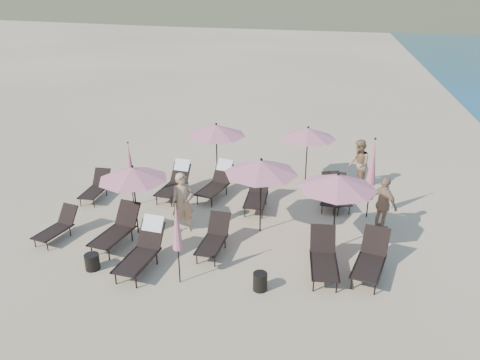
% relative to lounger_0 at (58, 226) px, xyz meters
% --- Properties ---
extents(ground, '(800.00, 800.00, 0.00)m').
position_rel_lounger_0_xyz_m(ground, '(5.87, -0.52, -0.40)').
color(ground, '#D6BA8C').
rests_on(ground, ground).
extents(lounger_0, '(0.86, 1.58, 0.86)m').
position_rel_lounger_0_xyz_m(lounger_0, '(0.00, 0.00, 0.00)').
color(lounger_0, black).
rests_on(lounger_0, ground).
extents(lounger_1, '(0.99, 1.93, 1.06)m').
position_rel_lounger_0_xyz_m(lounger_1, '(1.91, 0.05, 0.09)').
color(lounger_1, black).
rests_on(lounger_1, ground).
extents(lounger_2, '(0.88, 1.97, 1.19)m').
position_rel_lounger_0_xyz_m(lounger_2, '(3.12, -0.92, 0.17)').
color(lounger_2, black).
rests_on(lounger_2, ground).
extents(lounger_3, '(0.70, 1.66, 0.94)m').
position_rel_lounger_0_xyz_m(lounger_3, '(4.78, 0.20, 0.04)').
color(lounger_3, black).
rests_on(lounger_3, ground).
extents(lounger_4, '(0.87, 1.87, 1.04)m').
position_rel_lounger_0_xyz_m(lounger_4, '(7.87, -0.29, 0.09)').
color(lounger_4, black).
rests_on(lounger_4, ground).
extents(lounger_5, '(1.09, 1.93, 1.05)m').
position_rel_lounger_0_xyz_m(lounger_5, '(9.08, -0.10, 0.09)').
color(lounger_5, black).
rests_on(lounger_5, ground).
extents(lounger_6, '(0.65, 1.60, 0.91)m').
position_rel_lounger_0_xyz_m(lounger_6, '(-0.25, 2.89, 0.02)').
color(lounger_6, black).
rests_on(lounger_6, ground).
extents(lounger_7, '(0.89, 1.91, 1.15)m').
position_rel_lounger_0_xyz_m(lounger_7, '(2.44, 3.71, 0.15)').
color(lounger_7, black).
rests_on(lounger_7, ground).
extents(lounger_8, '(1.09, 1.97, 1.16)m').
position_rel_lounger_0_xyz_m(lounger_8, '(3.92, 3.99, 0.15)').
color(lounger_8, black).
rests_on(lounger_8, ground).
extents(lounger_9, '(0.75, 1.83, 1.04)m').
position_rel_lounger_0_xyz_m(lounger_9, '(5.49, 3.33, 0.08)').
color(lounger_9, black).
rests_on(lounger_9, ground).
extents(lounger_10, '(1.13, 1.81, 0.98)m').
position_rel_lounger_0_xyz_m(lounger_10, '(8.11, 4.05, 0.05)').
color(lounger_10, black).
rests_on(lounger_10, ground).
extents(lounger_11, '(0.82, 1.76, 0.98)m').
position_rel_lounger_0_xyz_m(lounger_11, '(8.05, 4.01, 0.06)').
color(lounger_11, black).
rests_on(lounger_11, ground).
extents(umbrella_open_0, '(2.07, 2.07, 2.22)m').
position_rel_lounger_0_xyz_m(umbrella_open_0, '(2.21, 0.79, 1.57)').
color(umbrella_open_0, black).
rests_on(umbrella_open_0, ground).
extents(umbrella_open_1, '(2.23, 2.23, 2.40)m').
position_rel_lounger_0_xyz_m(umbrella_open_1, '(5.87, 1.68, 1.72)').
color(umbrella_open_1, black).
rests_on(umbrella_open_1, ground).
extents(umbrella_open_2, '(2.20, 2.20, 2.37)m').
position_rel_lounger_0_xyz_m(umbrella_open_2, '(8.09, 1.05, 1.69)').
color(umbrella_open_2, black).
rests_on(umbrella_open_2, ground).
extents(umbrella_open_3, '(2.22, 2.22, 2.39)m').
position_rel_lounger_0_xyz_m(umbrella_open_3, '(3.63, 5.13, 1.71)').
color(umbrella_open_3, black).
rests_on(umbrella_open_3, ground).
extents(umbrella_open_4, '(2.13, 2.13, 2.29)m').
position_rel_lounger_0_xyz_m(umbrella_open_4, '(6.97, 5.74, 1.62)').
color(umbrella_open_4, black).
rests_on(umbrella_open_4, ground).
extents(umbrella_closed_0, '(0.27, 0.27, 2.31)m').
position_rel_lounger_0_xyz_m(umbrella_closed_0, '(4.30, -1.45, 1.20)').
color(umbrella_closed_0, black).
rests_on(umbrella_closed_0, ground).
extents(umbrella_closed_1, '(0.32, 0.32, 2.73)m').
position_rel_lounger_0_xyz_m(umbrella_closed_1, '(9.16, 3.31, 1.50)').
color(umbrella_closed_1, black).
rests_on(umbrella_closed_1, ground).
extents(umbrella_closed_2, '(0.27, 0.27, 2.30)m').
position_rel_lounger_0_xyz_m(umbrella_closed_2, '(1.26, 2.63, 1.20)').
color(umbrella_closed_2, black).
rests_on(umbrella_closed_2, ground).
extents(side_table_0, '(0.40, 0.40, 0.44)m').
position_rel_lounger_0_xyz_m(side_table_0, '(1.81, -1.34, -0.18)').
color(side_table_0, black).
rests_on(side_table_0, ground).
extents(side_table_1, '(0.36, 0.36, 0.48)m').
position_rel_lounger_0_xyz_m(side_table_1, '(6.37, -1.35, -0.16)').
color(side_table_1, black).
rests_on(side_table_1, ground).
extents(beachgoer_a, '(0.83, 0.76, 1.91)m').
position_rel_lounger_0_xyz_m(beachgoer_a, '(3.56, 1.20, 0.55)').
color(beachgoer_a, tan).
rests_on(beachgoer_a, ground).
extents(beachgoer_b, '(0.84, 1.00, 1.86)m').
position_rel_lounger_0_xyz_m(beachgoer_b, '(8.89, 5.77, 0.53)').
color(beachgoer_b, '#A37B54').
rests_on(beachgoer_b, ground).
extents(beachgoer_c, '(1.00, 1.04, 1.74)m').
position_rel_lounger_0_xyz_m(beachgoer_c, '(9.56, 2.53, 0.47)').
color(beachgoer_c, tan).
rests_on(beachgoer_c, ground).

